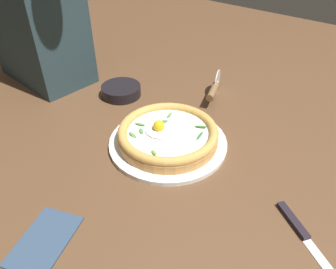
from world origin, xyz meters
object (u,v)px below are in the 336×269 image
at_px(table_knife, 302,233).
at_px(folded_napkin, 46,241).
at_px(pizza_cutter, 214,88).
at_px(pizza, 168,134).
at_px(side_bowl, 121,91).

height_order(table_knife, folded_napkin, table_knife).
relative_size(pizza_cutter, folded_napkin, 1.02).
height_order(pizza_cutter, folded_napkin, pizza_cutter).
relative_size(pizza, table_knife, 1.36).
xyz_separation_m(pizza, side_bowl, (0.27, -0.11, -0.02)).
distance_m(table_knife, folded_napkin, 0.49).
xyz_separation_m(pizza, table_knife, (-0.37, 0.06, -0.03)).
bearing_deg(folded_napkin, pizza, -90.48).
bearing_deg(pizza_cutter, folded_napkin, 91.84).
xyz_separation_m(pizza_cutter, folded_napkin, (-0.02, 0.64, -0.04)).
bearing_deg(folded_napkin, side_bowl, -60.94).
relative_size(pizza_cutter, table_knife, 0.76).
bearing_deg(pizza_cutter, side_bowl, 32.56).
distance_m(pizza, side_bowl, 0.29).
bearing_deg(table_knife, folded_napkin, 39.62).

